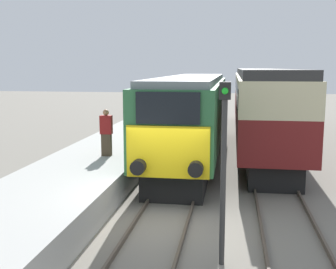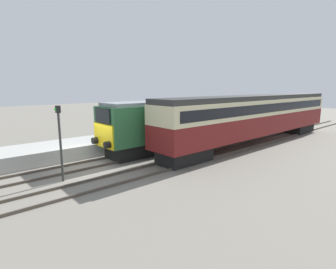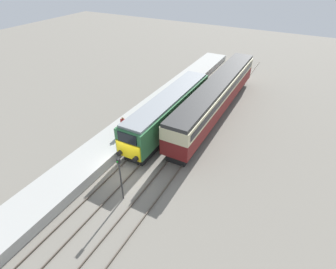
# 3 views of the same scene
# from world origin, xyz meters

# --- Properties ---
(ground_plane) EXTENTS (120.00, 120.00, 0.00)m
(ground_plane) POSITION_xyz_m (0.00, 0.00, 0.00)
(ground_plane) COLOR slate
(platform_left) EXTENTS (3.50, 50.00, 0.92)m
(platform_left) POSITION_xyz_m (-3.30, 8.00, 0.46)
(platform_left) COLOR #A8A8A3
(platform_left) RESTS_ON ground_plane
(rails_near_track) EXTENTS (1.51, 60.00, 0.14)m
(rails_near_track) POSITION_xyz_m (0.00, 5.00, 0.07)
(rails_near_track) COLOR #4C4238
(rails_near_track) RESTS_ON ground_plane
(rails_far_track) EXTENTS (1.50, 60.00, 0.14)m
(rails_far_track) POSITION_xyz_m (3.40, 5.00, 0.07)
(rails_far_track) COLOR #4C4238
(rails_far_track) RESTS_ON ground_plane
(locomotive) EXTENTS (2.70, 15.44, 3.84)m
(locomotive) POSITION_xyz_m (0.00, 8.48, 2.17)
(locomotive) COLOR black
(locomotive) RESTS_ON ground_plane
(passenger_carriage) EXTENTS (2.75, 21.83, 4.17)m
(passenger_carriage) POSITION_xyz_m (3.40, 13.69, 2.54)
(passenger_carriage) COLOR black
(passenger_carriage) RESTS_ON ground_plane
(person_on_platform) EXTENTS (0.44, 0.26, 1.77)m
(person_on_platform) POSITION_xyz_m (-2.84, 4.13, 1.81)
(person_on_platform) COLOR #473828
(person_on_platform) RESTS_ON platform_left
(signal_post) EXTENTS (0.24, 0.28, 3.96)m
(signal_post) POSITION_xyz_m (1.70, -2.33, 2.35)
(signal_post) COLOR #333333
(signal_post) RESTS_ON ground_plane
(luggage_crate) EXTENTS (0.70, 0.56, 0.60)m
(luggage_crate) POSITION_xyz_m (-2.51, 8.89, 1.22)
(luggage_crate) COLOR brown
(luggage_crate) RESTS_ON platform_left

